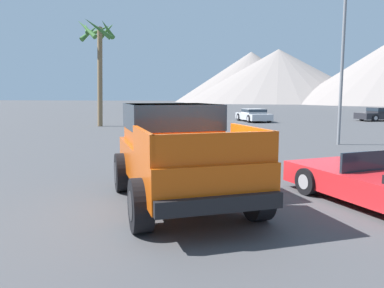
% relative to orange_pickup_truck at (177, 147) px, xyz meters
% --- Properties ---
extents(ground_plane, '(320.00, 320.00, 0.00)m').
position_rel_orange_pickup_truck_xyz_m(ground_plane, '(0.32, -0.35, -1.14)').
color(ground_plane, '#424244').
extents(orange_pickup_truck, '(4.05, 5.08, 2.04)m').
position_rel_orange_pickup_truck_xyz_m(orange_pickup_truck, '(0.00, 0.00, 0.00)').
color(orange_pickup_truck, '#CC4C0C').
rests_on(orange_pickup_truck, ground_plane).
extents(parked_car_silver, '(3.48, 4.73, 1.11)m').
position_rel_orange_pickup_truck_xyz_m(parked_car_silver, '(-0.04, 25.38, -0.57)').
color(parked_car_silver, '#B7BABF').
rests_on(parked_car_silver, ground_plane).
extents(parked_car_tan, '(4.53, 2.10, 1.15)m').
position_rel_orange_pickup_truck_xyz_m(parked_car_tan, '(-7.99, 22.81, -0.55)').
color(parked_car_tan, tan).
rests_on(parked_car_tan, ground_plane).
extents(parked_car_dark, '(4.87, 3.55, 1.18)m').
position_rel_orange_pickup_truck_xyz_m(parked_car_dark, '(11.11, 28.92, -0.54)').
color(parked_car_dark, '#232328').
rests_on(parked_car_dark, ground_plane).
extents(parked_car_white, '(3.70, 4.83, 1.16)m').
position_rel_orange_pickup_truck_xyz_m(parked_car_white, '(-10.89, 29.48, -0.54)').
color(parked_car_white, white).
rests_on(parked_car_white, ground_plane).
extents(street_lamp_post, '(0.90, 0.24, 7.22)m').
position_rel_orange_pickup_truck_xyz_m(street_lamp_post, '(4.78, 10.51, 3.23)').
color(street_lamp_post, slate).
rests_on(street_lamp_post, ground_plane).
extents(palm_tree_tall, '(2.84, 2.87, 7.58)m').
position_rel_orange_pickup_truck_xyz_m(palm_tree_tall, '(-10.70, 17.64, 4.53)').
color(palm_tree_tall, brown).
rests_on(palm_tree_tall, ground_plane).
extents(distant_mountain_range, '(132.57, 88.16, 20.57)m').
position_rel_orange_pickup_truck_xyz_m(distant_mountain_range, '(23.50, 119.76, 7.74)').
color(distant_mountain_range, gray).
rests_on(distant_mountain_range, ground_plane).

